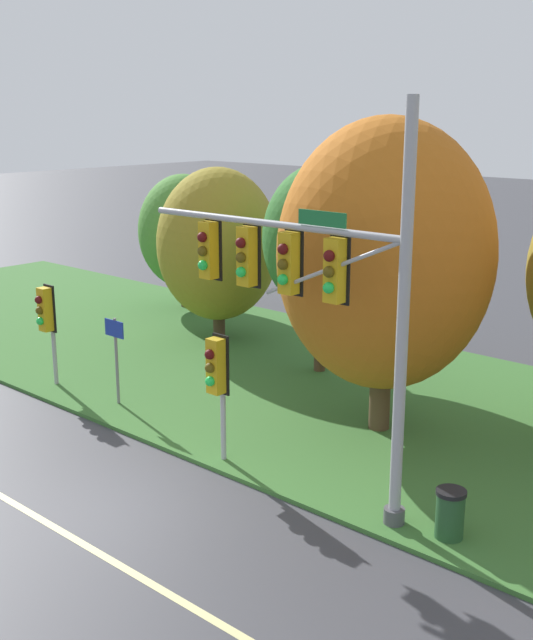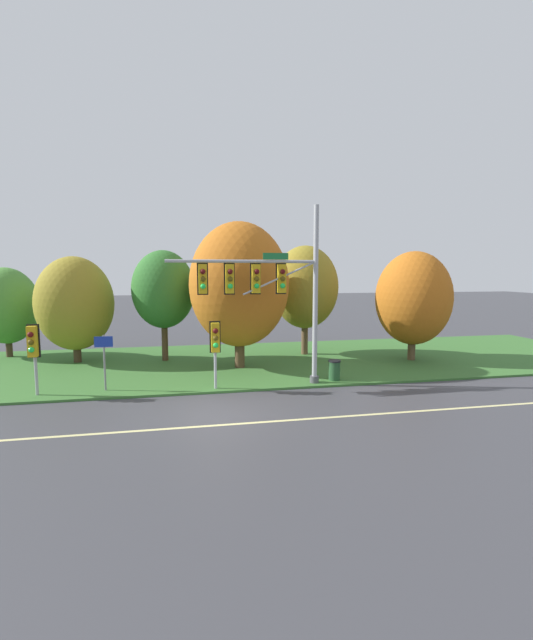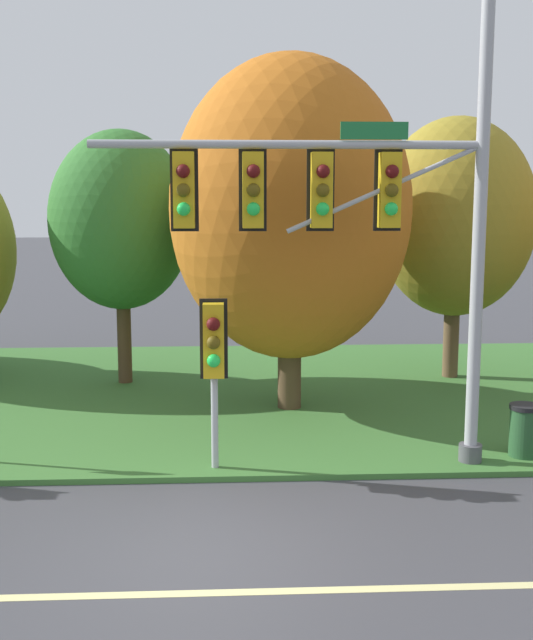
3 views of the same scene
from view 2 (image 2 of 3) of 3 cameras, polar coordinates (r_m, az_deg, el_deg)
The scene contains 14 objects.
ground_plane at distance 15.76m, azimuth -6.03°, elevation -12.25°, with size 160.00×160.00×0.00m, color #3D3D42.
lane_stripe at distance 14.63m, azimuth -5.58°, elevation -13.73°, with size 36.00×0.16×0.01m, color beige.
grass_verge at distance 23.69m, azimuth -7.92°, elevation -5.77°, with size 48.00×11.50×0.10m, color #386B2D.
traffic_signal_mast at distance 18.32m, azimuth 0.30°, elevation 4.57°, with size 6.60×0.49×7.80m.
pedestrian_signal_near_kerb at distance 17.96m, azimuth -6.84°, elevation -2.81°, with size 0.46×0.55×2.89m.
pedestrian_signal_further_along at distance 19.22m, azimuth -28.70°, elevation -2.98°, with size 0.46×0.55×2.88m.
route_sign_post at distance 19.04m, azimuth -20.83°, elevation -4.32°, with size 0.74×0.08×2.33m.
tree_nearest_road at distance 28.86m, azimuth -31.37°, elevation 1.63°, with size 3.52×3.52×5.19m.
tree_left_of_mast at distance 25.39m, azimuth -24.19°, elevation 2.01°, with size 4.06×4.06×5.77m.
tree_behind_signpost at distance 24.26m, azimuth -13.58°, elevation 3.95°, with size 3.43×3.43×6.12m.
tree_mid_verge at distance 21.86m, azimuth -3.66°, elevation 4.70°, with size 5.07×5.07×7.46m.
tree_tall_centre at distance 25.52m, azimuth 5.17°, elevation 4.35°, with size 3.92×3.92×6.47m.
tree_right_far at distance 25.13m, azimuth 19.00°, elevation 2.75°, with size 4.15×4.15×6.07m.
trash_bin at distance 19.92m, azimuth 9.04°, elevation -6.60°, with size 0.56×0.56×0.93m.
Camera 2 is at (-1.34, -14.86, 5.05)m, focal length 24.00 mm.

